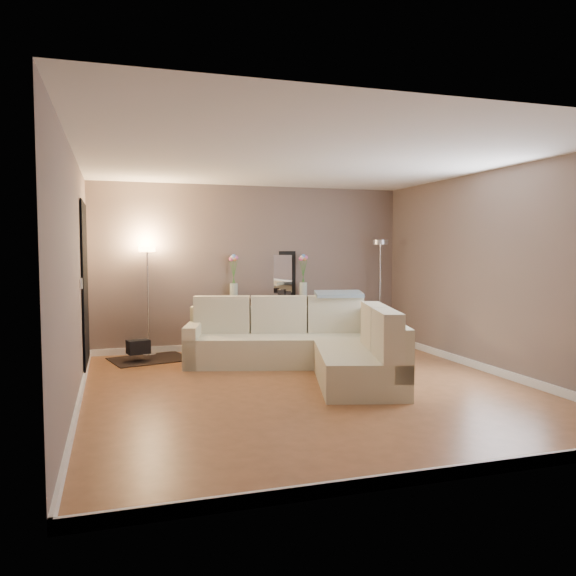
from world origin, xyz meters
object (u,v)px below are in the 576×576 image
object	(u,v)px
console_table	(264,320)
floor_lamp_lit	(148,279)
floor_lamp_unlit	(380,271)
sectional_sofa	(309,344)

from	to	relation	value
console_table	floor_lamp_lit	bearing A→B (deg)	-177.67
floor_lamp_lit	floor_lamp_unlit	size ratio (longest dim) A/B	0.93
sectional_sofa	floor_lamp_unlit	size ratio (longest dim) A/B	1.80
sectional_sofa	console_table	distance (m)	1.72
console_table	floor_lamp_unlit	distance (m)	2.09
sectional_sofa	floor_lamp_unlit	world-z (taller)	floor_lamp_unlit
console_table	floor_lamp_unlit	world-z (taller)	floor_lamp_unlit
console_table	floor_lamp_lit	xyz separation A→B (m)	(-1.80, -0.07, 0.69)
floor_lamp_unlit	floor_lamp_lit	bearing A→B (deg)	177.37
sectional_sofa	floor_lamp_unlit	distance (m)	2.46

